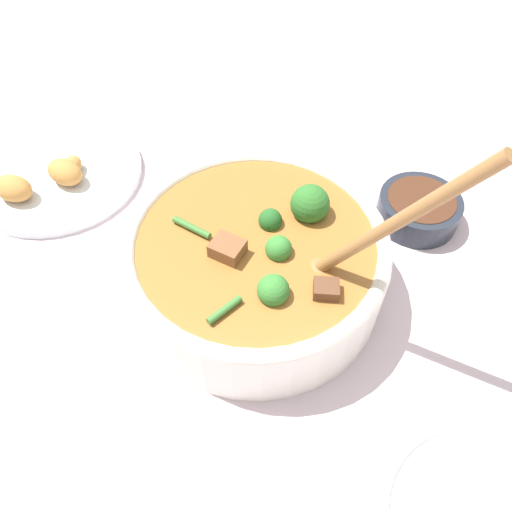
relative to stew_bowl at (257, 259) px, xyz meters
The scene contains 4 objects.
ground_plane 0.05m from the stew_bowl, 64.23° to the left, with size 4.00×4.00×0.00m, color silver.
stew_bowl is the anchor object (origin of this frame).
condiment_bowl 0.23m from the stew_bowl, 76.40° to the right, with size 0.10×0.10×0.04m.
food_plate 0.33m from the stew_bowl, 43.47° to the left, with size 0.23×0.23×0.04m.
Camera 1 is at (-0.33, 0.08, 0.47)m, focal length 35.00 mm.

